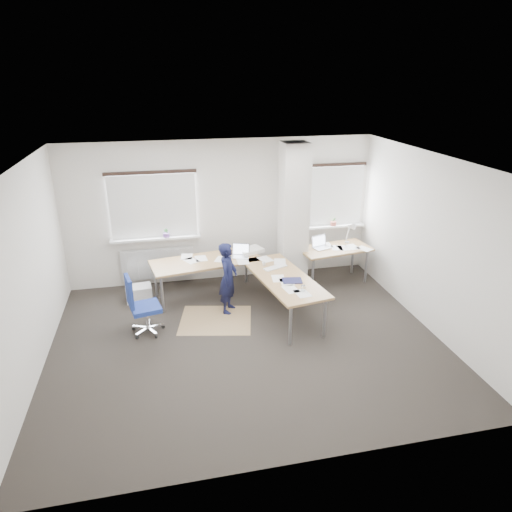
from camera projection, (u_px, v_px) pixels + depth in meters
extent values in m
plane|color=black|center=(247.00, 341.00, 7.19)|extent=(6.00, 6.00, 0.00)
cube|color=silver|center=(222.00, 212.00, 8.93)|extent=(6.00, 0.04, 2.80)
cube|color=silver|center=(296.00, 355.00, 4.40)|extent=(6.00, 0.04, 2.80)
cube|color=silver|center=(26.00, 277.00, 6.08)|extent=(0.04, 5.00, 2.80)
cube|color=silver|center=(431.00, 244.00, 7.26)|extent=(0.04, 5.00, 2.80)
cube|color=white|center=(245.00, 163.00, 6.15)|extent=(6.00, 5.00, 0.04)
cube|color=silver|center=(293.00, 216.00, 8.70)|extent=(0.50, 0.50, 2.78)
cube|color=white|center=(153.00, 206.00, 8.58)|extent=(1.60, 0.04, 1.20)
cube|color=white|center=(153.00, 207.00, 8.54)|extent=(1.60, 0.02, 1.20)
cube|color=white|center=(156.00, 238.00, 8.74)|extent=(1.70, 0.20, 0.04)
cube|color=white|center=(333.00, 196.00, 9.29)|extent=(1.20, 0.04, 1.20)
cube|color=white|center=(334.00, 196.00, 9.25)|extent=(1.20, 0.02, 1.20)
cube|color=white|center=(333.00, 226.00, 9.45)|extent=(1.30, 0.20, 0.04)
cube|color=silver|center=(158.00, 263.00, 8.96)|extent=(1.40, 0.10, 0.60)
cylinder|color=#643D87|center=(166.00, 235.00, 8.74)|extent=(0.12, 0.12, 0.08)
imported|color=#265F27|center=(166.00, 233.00, 8.73)|extent=(0.09, 0.06, 0.17)
cylinder|color=#9C4A3C|center=(333.00, 223.00, 9.41)|extent=(0.12, 0.12, 0.08)
imported|color=#265F27|center=(333.00, 221.00, 9.40)|extent=(0.09, 0.07, 0.17)
cube|color=#9A7C54|center=(216.00, 320.00, 7.79)|extent=(1.38, 1.24, 0.01)
cube|color=white|center=(139.00, 293.00, 8.44)|extent=(0.49, 0.36, 0.28)
cube|color=olive|center=(206.00, 261.00, 8.39)|extent=(2.11, 1.14, 0.04)
cube|color=olive|center=(283.00, 278.00, 7.71)|extent=(1.14, 2.11, 0.04)
cylinder|color=gray|center=(162.00, 294.00, 7.95)|extent=(0.05, 0.05, 0.69)
cylinder|color=gray|center=(156.00, 281.00, 8.46)|extent=(0.05, 0.05, 0.69)
cylinder|color=gray|center=(246.00, 266.00, 9.10)|extent=(0.05, 0.05, 0.69)
cylinder|color=gray|center=(290.00, 325.00, 6.97)|extent=(0.05, 0.05, 0.69)
cylinder|color=gray|center=(325.00, 318.00, 7.18)|extent=(0.05, 0.05, 0.69)
cylinder|color=gray|center=(277.00, 274.00, 8.72)|extent=(0.05, 0.05, 0.69)
cube|color=#B7B7BC|center=(240.00, 257.00, 8.51)|extent=(0.39, 0.32, 0.01)
cube|color=#B7B7BC|center=(241.00, 249.00, 8.58)|extent=(0.33, 0.15, 0.22)
cube|color=silver|center=(241.00, 249.00, 8.58)|extent=(0.28, 0.12, 0.19)
cube|color=white|center=(275.00, 267.00, 8.05)|extent=(0.46, 0.30, 0.02)
cube|color=#16173E|center=(292.00, 281.00, 7.54)|extent=(0.35, 0.29, 0.01)
cube|color=white|center=(250.00, 250.00, 8.75)|extent=(0.54, 0.46, 0.07)
imported|color=white|center=(264.00, 264.00, 8.13)|extent=(0.07, 0.07, 0.07)
cylinder|color=silver|center=(303.00, 288.00, 7.16)|extent=(0.07, 0.07, 0.10)
cube|color=olive|center=(335.00, 249.00, 8.98)|extent=(1.49, 0.91, 0.04)
cylinder|color=gray|center=(313.00, 275.00, 8.69)|extent=(0.05, 0.05, 0.69)
cylinder|color=gray|center=(366.00, 266.00, 9.10)|extent=(0.05, 0.05, 0.69)
cylinder|color=gray|center=(301.00, 266.00, 9.13)|extent=(0.05, 0.05, 0.69)
cylinder|color=gray|center=(353.00, 257.00, 9.53)|extent=(0.05, 0.05, 0.69)
cube|color=#B7B7BC|center=(322.00, 248.00, 8.95)|extent=(0.38, 0.32, 0.01)
cube|color=#B7B7BC|center=(319.00, 241.00, 9.00)|extent=(0.33, 0.14, 0.22)
cube|color=silver|center=(319.00, 241.00, 9.00)|extent=(0.29, 0.11, 0.19)
cylinder|color=silver|center=(347.00, 242.00, 9.24)|extent=(0.10, 0.10, 0.02)
cylinder|color=silver|center=(348.00, 233.00, 9.17)|extent=(0.02, 0.16, 0.38)
cylinder|color=silver|center=(351.00, 225.00, 8.98)|extent=(0.02, 0.29, 0.13)
cone|color=silver|center=(354.00, 228.00, 8.86)|extent=(0.14, 0.16, 0.17)
cube|color=navy|center=(146.00, 308.00, 7.27)|extent=(0.53, 0.53, 0.08)
cube|color=navy|center=(129.00, 292.00, 7.06)|extent=(0.14, 0.39, 0.49)
cylinder|color=silver|center=(147.00, 318.00, 7.34)|extent=(0.06, 0.06, 0.33)
cylinder|color=black|center=(163.00, 327.00, 7.53)|extent=(0.06, 0.04, 0.06)
cylinder|color=black|center=(150.00, 322.00, 7.66)|extent=(0.03, 0.06, 0.06)
cylinder|color=black|center=(134.00, 328.00, 7.47)|extent=(0.07, 0.05, 0.06)
cylinder|color=black|center=(137.00, 337.00, 7.22)|extent=(0.06, 0.06, 0.06)
cylinder|color=black|center=(156.00, 336.00, 7.26)|extent=(0.05, 0.06, 0.06)
imported|color=black|center=(228.00, 278.00, 7.87)|extent=(0.47, 0.55, 1.28)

